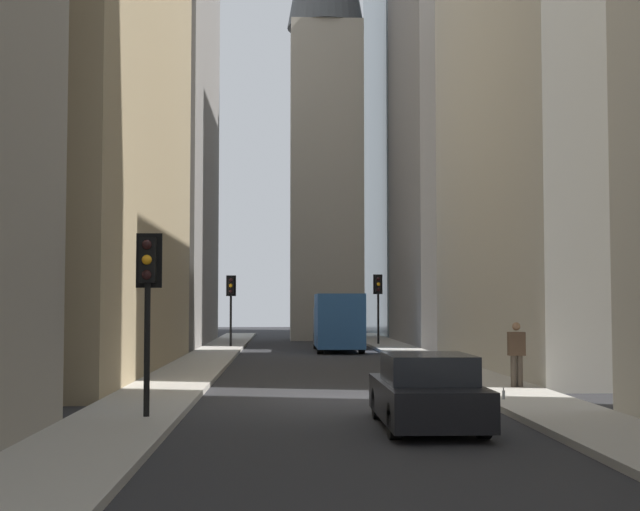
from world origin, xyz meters
name	(u,v)px	position (x,y,z in m)	size (l,w,h in m)	color
ground_plane	(336,398)	(0.00, 0.00, 0.00)	(135.00, 135.00, 0.00)	#262628
sidewalk_right	(155,396)	(0.00, 4.50, 0.07)	(90.00, 2.20, 0.14)	#A8A399
sidewalk_left	(514,395)	(0.00, -4.50, 0.07)	(90.00, 2.20, 0.14)	#A8A399
building_left_midfar	(611,100)	(9.07, -10.59, 9.78)	(16.29, 10.50, 19.53)	#B7B2A5
building_left_far	(486,102)	(28.51, -10.59, 14.25)	(13.50, 10.50, 28.47)	gray
building_right_midfar	(17,34)	(8.34, 10.59, 11.72)	(19.48, 10.50, 23.41)	#9E8966
building_right_far	(122,68)	(28.08, 10.60, 15.92)	(15.88, 10.00, 31.84)	gray
church_spire	(326,61)	(36.10, -1.51, 18.69)	(5.19, 5.19, 35.70)	#A8A091
delivery_truck	(338,322)	(21.73, -1.40, 1.46)	(6.46, 2.25, 2.84)	#285699
sedan_black	(427,393)	(-5.35, -1.40, 0.66)	(4.30, 1.78, 1.42)	black
traffic_light_foreground	(148,281)	(-4.45, 4.04, 2.81)	(0.43, 0.52, 3.65)	black
traffic_light_midblock	(231,294)	(24.49, 4.09, 2.88)	(0.43, 0.52, 3.73)	black
traffic_light_far_junction	(378,293)	(26.69, -3.97, 2.98)	(0.43, 0.52, 3.86)	black
pedestrian	(516,352)	(1.38, -4.94, 1.08)	(0.26, 0.44, 1.73)	#473D33
discarded_bottle	(504,395)	(-1.64, -3.82, 0.25)	(0.07, 0.07, 0.27)	#999EA3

